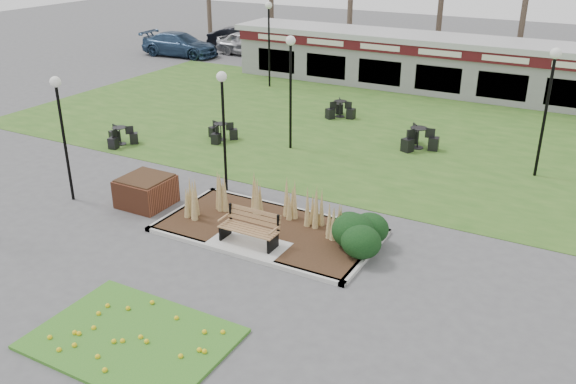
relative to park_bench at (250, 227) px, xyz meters
The scene contains 19 objects.
ground 0.64m from the park_bench, 90.00° to the right, with size 100.00×100.00×0.00m, color #515154.
lawn 11.77m from the park_bench, 90.00° to the left, with size 34.00×16.00×0.02m, color #315E1D.
flower_bed 4.88m from the park_bench, 90.00° to the right, with size 4.20×3.00×0.16m.
planting_bed 1.70m from the park_bench, 40.83° to the left, with size 6.75×3.40×1.27m.
park_bench is the anchor object (origin of this frame).
brick_planter 4.47m from the park_bench, behind, with size 1.50×1.50×0.95m.
food_pavilion 19.73m from the park_bench, 90.00° to the left, with size 24.60×3.40×2.90m.
lamp_post_near_right 4.71m from the park_bench, 133.58° to the left, with size 0.34×0.34×4.06m.
lamp_post_mid_left 7.21m from the park_bench, behind, with size 0.34×0.34×4.08m.
lamp_post_mid_right 8.67m from the park_bench, 110.75° to the left, with size 0.37×0.37×4.48m.
lamp_post_far_right 11.53m from the park_bench, 56.47° to the left, with size 0.38×0.38×4.57m.
lamp_post_far_left 18.62m from the park_bench, 118.68° to the left, with size 0.38×0.38×4.57m.
bistro_set_a 10.38m from the park_bench, 152.76° to the left, with size 1.35×1.30×0.73m.
bistro_set_b 9.34m from the park_bench, 129.55° to the left, with size 1.32×1.27×0.72m.
bistro_set_c 13.00m from the park_bench, 103.18° to the left, with size 1.26×1.44×0.76m.
bistro_set_d 10.28m from the park_bench, 81.17° to the left, with size 1.49×1.60×0.86m.
car_silver 27.38m from the park_bench, 122.19° to the left, with size 1.90×4.71×1.61m, color #B5B4B9.
car_black 29.87m from the park_bench, 123.42° to the left, with size 1.60×4.60×1.51m, color black.
car_blue 27.89m from the park_bench, 131.93° to the left, with size 2.21×5.44×1.58m, color navy.
Camera 1 is at (8.16, -12.45, 8.26)m, focal length 38.00 mm.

